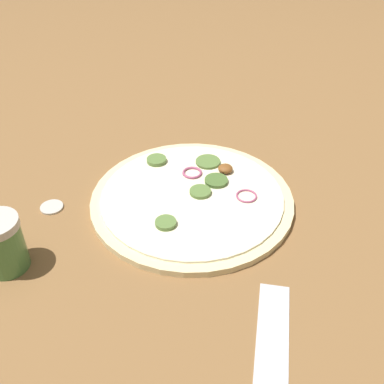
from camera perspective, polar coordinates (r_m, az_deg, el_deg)
The scene contains 4 objects.
ground_plane at distance 0.76m, azimuth 0.00°, elevation -1.26°, with size 3.00×3.00×0.00m, color brown.
pizza at distance 0.76m, azimuth 0.03°, elevation -0.73°, with size 0.34×0.34×0.03m.
spice_jar at distance 0.68m, azimuth -23.02°, elevation -6.09°, with size 0.06×0.06×0.09m.
loose_cap at distance 0.78m, azimuth -17.41°, elevation -1.75°, with size 0.04×0.04×0.01m.
Camera 1 is at (-0.56, 0.19, 0.48)m, focal length 42.00 mm.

